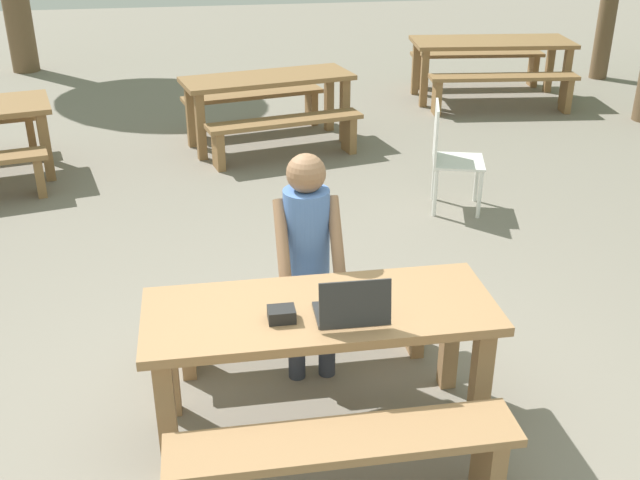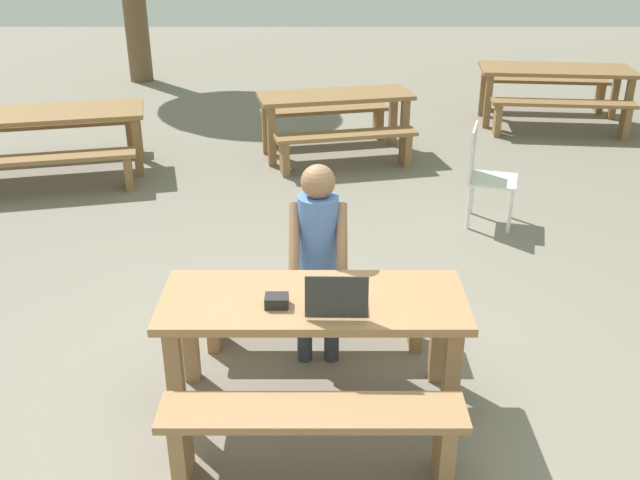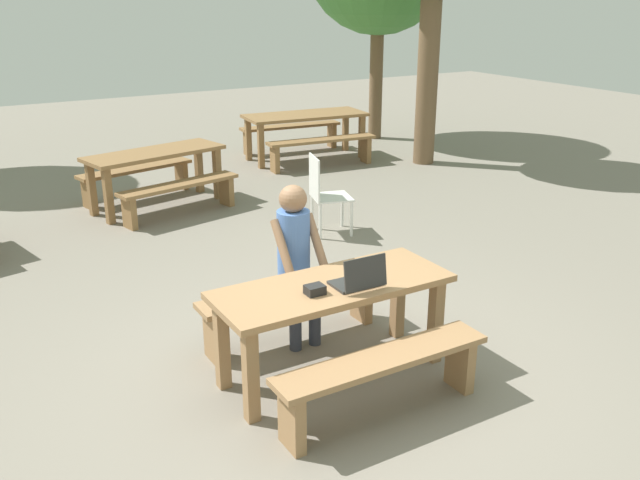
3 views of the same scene
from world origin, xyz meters
The scene contains 17 objects.
ground_plane centered at (0.00, 0.00, 0.00)m, with size 30.00×30.00×0.00m, color gray.
picnic_table_front centered at (0.00, 0.00, 0.62)m, with size 1.77×0.69×0.74m.
bench_near centered at (0.00, -0.64, 0.34)m, with size 1.59×0.30×0.46m.
bench_far centered at (0.00, 0.64, 0.34)m, with size 1.59×0.30×0.46m.
laptop centered at (0.13, -0.15, 0.81)m, with size 0.35×0.28×0.25m.
small_pouch centered at (-0.21, -0.09, 0.78)m, with size 0.13×0.11×0.07m.
person_seated centered at (0.03, 0.61, 0.77)m, with size 0.37×0.39×1.33m.
plastic_chair centered at (1.59, 2.78, 0.50)m, with size 0.54×0.54×0.94m.
picnic_table_mid centered at (-3.04, 4.15, 0.63)m, with size 2.30×1.27×0.72m.
bench_mid_south centered at (-2.89, 3.50, 0.32)m, with size 1.97×0.73×0.42m.
bench_mid_north centered at (-3.19, 4.80, 0.32)m, with size 1.97×0.73×0.42m.
picnic_table_rear centered at (0.22, 4.83, 0.63)m, with size 1.92×1.03×0.76m.
bench_rear_south centered at (0.34, 4.29, 0.33)m, with size 1.67×0.64×0.44m.
bench_rear_north centered at (0.10, 5.38, 0.33)m, with size 1.67×0.64×0.44m.
picnic_table_distant centered at (3.29, 6.25, 0.67)m, with size 2.12×1.03×0.77m.
bench_distant_south centered at (3.22, 5.58, 0.36)m, with size 1.86×0.49×0.48m.
bench_distant_north centered at (3.35, 6.91, 0.36)m, with size 1.86×0.49×0.48m.
Camera 2 is at (0.04, -3.57, 2.80)m, focal length 39.98 mm.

